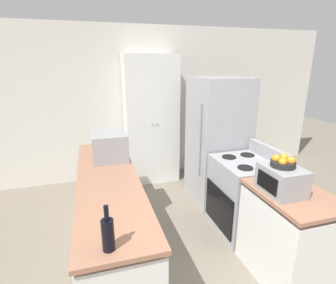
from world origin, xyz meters
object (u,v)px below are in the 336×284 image
refrigerator (217,141)px  microwave (110,145)px  stove (243,195)px  toaster_oven (281,180)px  wine_bottle (108,234)px  fruit_bowl (283,162)px  pantry_cabinet (151,120)px

refrigerator → microwave: 1.58m
stove → toaster_oven: 0.95m
wine_bottle → toaster_oven: size_ratio=0.82×
refrigerator → toaster_oven: bearing=-96.4°
toaster_oven → microwave: bearing=135.9°
toaster_oven → fruit_bowl: (0.00, 0.01, 0.16)m
stove → fruit_bowl: size_ratio=5.04×
wine_bottle → microwave: bearing=85.1°
stove → refrigerator: size_ratio=0.58×
microwave → stove: bearing=-20.6°
microwave → toaster_oven: size_ratio=1.36×
microwave → wine_bottle: 1.66m
refrigerator → wine_bottle: bearing=-131.8°
stove → refrigerator: refrigerator is taller
refrigerator → fruit_bowl: (-0.17, -1.56, 0.27)m
pantry_cabinet → refrigerator: size_ratio=1.18×
pantry_cabinet → refrigerator: bearing=-50.6°
pantry_cabinet → microwave: 1.41m
pantry_cabinet → stove: (0.74, -1.75, -0.61)m
stove → microwave: (-1.52, 0.57, 0.60)m
wine_bottle → fruit_bowl: 1.57m
pantry_cabinet → stove: pantry_cabinet is taller
pantry_cabinet → toaster_oven: (0.59, -2.51, -0.05)m
stove → wine_bottle: wine_bottle is taller
pantry_cabinet → microwave: bearing=-123.6°
toaster_oven → fruit_bowl: bearing=76.3°
stove → wine_bottle: size_ratio=3.45×
microwave → toaster_oven: bearing=-44.1°
pantry_cabinet → microwave: (-0.78, -1.18, -0.01)m
microwave → fruit_bowl: fruit_bowl is taller
stove → toaster_oven: toaster_oven is taller
fruit_bowl → toaster_oven: bearing=-103.7°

